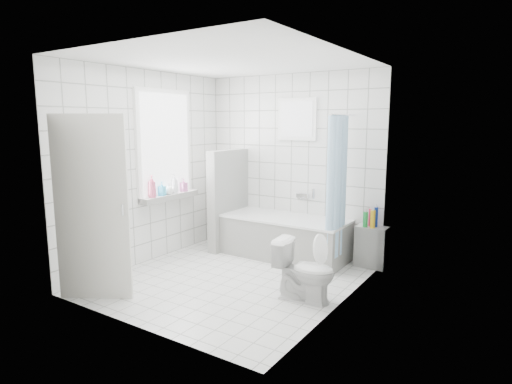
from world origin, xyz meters
The scene contains 19 objects.
ground centered at (0.00, 0.00, 0.00)m, with size 3.00×3.00×0.00m, color white.
ceiling centered at (0.00, 0.00, 2.60)m, with size 3.00×3.00×0.00m, color white.
wall_back centered at (0.00, 1.50, 1.30)m, with size 2.80×0.02×2.60m, color white.
wall_front centered at (0.00, -1.50, 1.30)m, with size 2.80×0.02×2.60m, color white.
wall_left centered at (-1.40, 0.00, 1.30)m, with size 0.02×3.00×2.60m, color white.
wall_right centered at (1.40, 0.00, 1.30)m, with size 0.02×3.00×2.60m, color white.
window_left centered at (-1.35, 0.30, 1.60)m, with size 0.01×0.90×1.40m, color white.
window_back centered at (0.10, 1.46, 1.95)m, with size 0.50×0.01×0.50m, color white.
window_sill centered at (-1.31, 0.30, 0.86)m, with size 0.18×1.02×0.08m, color white.
door centered at (-0.91, -1.27, 1.00)m, with size 0.04×0.80×2.00m, color silver.
bathtub centered at (0.12, 1.12, 0.29)m, with size 1.79×0.77×0.58m.
partition_wall centered at (-0.84, 1.07, 0.75)m, with size 0.15×0.85×1.50m, color white.
tiled_ledge centered at (1.29, 1.38, 0.28)m, with size 0.40×0.24×0.55m, color white.
toilet centered at (1.03, -0.08, 0.33)m, with size 0.37×0.65×0.66m, color white.
curtain_rod centered at (0.95, 1.10, 2.00)m, with size 0.02×0.02×0.80m, color silver.
shower_curtain centered at (0.95, 0.97, 1.10)m, with size 0.14×0.48×1.78m, color #428BC3, non-canonical shape.
tub_faucet centered at (0.22, 1.46, 0.85)m, with size 0.18×0.06×0.06m, color silver.
sill_bottles centered at (-1.30, 0.22, 1.02)m, with size 0.15×0.75×0.31m.
ledge_bottles centered at (1.28, 1.35, 0.67)m, with size 0.17×0.16×0.26m.
Camera 1 is at (2.99, -4.05, 1.92)m, focal length 30.00 mm.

